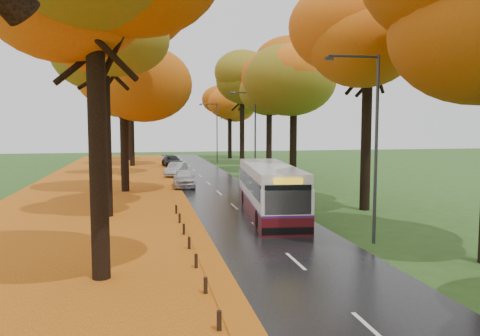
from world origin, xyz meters
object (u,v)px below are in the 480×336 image
object	(u,v)px
streetlamp_mid	(252,129)
car_dark	(172,161)
streetlamp_near	(371,134)
car_white	(184,178)
bus	(270,189)
car_silver	(176,169)
streetlamp_far	(215,128)

from	to	relation	value
streetlamp_mid	car_dark	distance (m)	18.76
streetlamp_near	car_dark	world-z (taller)	streetlamp_near
car_white	car_dark	xyz separation A→B (m)	(0.15, 19.48, -0.06)
streetlamp_near	bus	xyz separation A→B (m)	(-2.51, 6.92, -3.20)
streetlamp_near	car_white	world-z (taller)	streetlamp_near
car_white	car_dark	distance (m)	19.48
streetlamp_near	car_white	bearing A→B (deg)	107.48
car_white	car_silver	bearing A→B (deg)	92.78
car_silver	bus	bearing A→B (deg)	-61.39
car_silver	car_dark	size ratio (longest dim) A/B	0.89
car_silver	car_dark	world-z (taller)	car_silver
streetlamp_far	bus	distance (m)	37.30
bus	car_silver	size ratio (longest dim) A/B	2.66
bus	streetlamp_far	bearing A→B (deg)	92.38
car_dark	car_silver	bearing A→B (deg)	-100.67
streetlamp_near	bus	world-z (taller)	streetlamp_near
streetlamp_near	bus	distance (m)	8.03
streetlamp_mid	car_white	size ratio (longest dim) A/B	1.87
streetlamp_near	streetlamp_mid	xyz separation A→B (m)	(0.00, 22.00, 0.00)
car_white	car_silver	xyz separation A→B (m)	(-0.03, 8.56, -0.05)
streetlamp_near	streetlamp_far	bearing A→B (deg)	90.00
bus	car_dark	size ratio (longest dim) A/B	2.36
car_white	car_dark	size ratio (longest dim) A/B	0.93
bus	streetlamp_near	bearing A→B (deg)	-63.78
streetlamp_mid	car_silver	world-z (taller)	streetlamp_mid
streetlamp_near	bus	size ratio (longest dim) A/B	0.74
streetlamp_near	car_white	size ratio (longest dim) A/B	1.87
streetlamp_far	bus	bearing A→B (deg)	-93.88
streetlamp_near	car_dark	size ratio (longest dim) A/B	1.74
streetlamp_near	car_silver	world-z (taller)	streetlamp_near
streetlamp_near	car_dark	distance (m)	39.95
car_white	car_dark	bearing A→B (deg)	92.10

